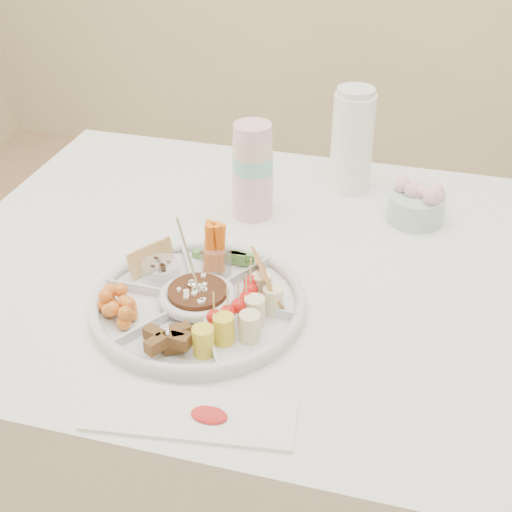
# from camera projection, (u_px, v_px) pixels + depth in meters

# --- Properties ---
(dining_table) EXTENTS (1.52, 1.02, 0.76)m
(dining_table) POSITION_uv_depth(u_px,v_px,m) (313.00, 411.00, 1.59)
(dining_table) COLOR white
(dining_table) RESTS_ON floor
(party_tray) EXTENTS (0.39, 0.39, 0.04)m
(party_tray) POSITION_uv_depth(u_px,v_px,m) (198.00, 300.00, 1.27)
(party_tray) COLOR silver
(party_tray) RESTS_ON dining_table
(bean_dip) EXTENTS (0.11, 0.11, 0.04)m
(bean_dip) POSITION_uv_depth(u_px,v_px,m) (198.00, 297.00, 1.27)
(bean_dip) COLOR #4B250D
(bean_dip) RESTS_ON party_tray
(tortillas) EXTENTS (0.11, 0.11, 0.06)m
(tortillas) POSITION_uv_depth(u_px,v_px,m) (269.00, 280.00, 1.28)
(tortillas) COLOR brown
(tortillas) RESTS_ON party_tray
(carrot_cucumber) EXTENTS (0.12, 0.12, 0.11)m
(carrot_cucumber) POSITION_uv_depth(u_px,v_px,m) (221.00, 243.00, 1.35)
(carrot_cucumber) COLOR orange
(carrot_cucumber) RESTS_ON party_tray
(pita_raisins) EXTENTS (0.10, 0.10, 0.05)m
(pita_raisins) POSITION_uv_depth(u_px,v_px,m) (153.00, 261.00, 1.34)
(pita_raisins) COLOR tan
(pita_raisins) RESTS_ON party_tray
(cherries) EXTENTS (0.12, 0.12, 0.05)m
(cherries) POSITION_uv_depth(u_px,v_px,m) (124.00, 304.00, 1.24)
(cherries) COLOR orange
(cherries) RESTS_ON party_tray
(granola_chunks) EXTENTS (0.09, 0.09, 0.04)m
(granola_chunks) POSITION_uv_depth(u_px,v_px,m) (170.00, 339.00, 1.16)
(granola_chunks) COLOR brown
(granola_chunks) RESTS_ON party_tray
(banana_tomato) EXTENTS (0.12, 0.12, 0.10)m
(banana_tomato) POSITION_uv_depth(u_px,v_px,m) (248.00, 316.00, 1.17)
(banana_tomato) COLOR #E9E286
(banana_tomato) RESTS_ON party_tray
(cup_stack) EXTENTS (0.10, 0.10, 0.25)m
(cup_stack) POSITION_uv_depth(u_px,v_px,m) (253.00, 163.00, 1.51)
(cup_stack) COLOR silver
(cup_stack) RESTS_ON dining_table
(thermos) EXTENTS (0.11, 0.11, 0.25)m
(thermos) POSITION_uv_depth(u_px,v_px,m) (352.00, 139.00, 1.61)
(thermos) COLOR white
(thermos) RESTS_ON dining_table
(flower_bowl) EXTENTS (0.13, 0.13, 0.09)m
(flower_bowl) POSITION_uv_depth(u_px,v_px,m) (417.00, 202.00, 1.53)
(flower_bowl) COLOR #9DCEBA
(flower_bowl) RESTS_ON dining_table
(placemat) EXTENTS (0.33, 0.15, 0.01)m
(placemat) POSITION_uv_depth(u_px,v_px,m) (190.00, 414.00, 1.06)
(placemat) COLOR silver
(placemat) RESTS_ON dining_table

